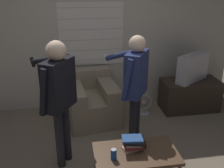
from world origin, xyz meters
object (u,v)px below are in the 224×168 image
(coffee_table, at_px, (136,155))
(book_stack, at_px, (133,143))
(person_left_standing, at_px, (58,90))
(spare_remote, at_px, (144,144))
(tv, at_px, (193,68))
(floor_fan, at_px, (144,105))
(armchair_beige, at_px, (91,101))
(person_right_standing, at_px, (135,79))
(soda_can, at_px, (114,154))

(coffee_table, relative_size, book_stack, 3.51)
(person_left_standing, distance_m, spare_remote, 1.18)
(tv, distance_m, person_left_standing, 2.51)
(spare_remote, distance_m, floor_fan, 1.54)
(armchair_beige, xyz_separation_m, tv, (1.76, 0.06, 0.46))
(armchair_beige, xyz_separation_m, book_stack, (0.34, -1.51, 0.17))
(coffee_table, distance_m, spare_remote, 0.18)
(book_stack, distance_m, spare_remote, 0.18)
(spare_remote, relative_size, floor_fan, 0.38)
(person_right_standing, bearing_deg, soda_can, -175.94)
(person_right_standing, distance_m, spare_remote, 0.85)
(book_stack, relative_size, floor_fan, 0.76)
(coffee_table, distance_m, person_right_standing, 0.98)
(floor_fan, bearing_deg, coffee_table, -109.17)
(coffee_table, bearing_deg, book_stack, 111.70)
(armchair_beige, xyz_separation_m, coffee_table, (0.36, -1.56, 0.04))
(armchair_beige, relative_size, coffee_table, 1.06)
(soda_can, relative_size, floor_fan, 0.36)
(spare_remote, bearing_deg, tv, 63.53)
(book_stack, bearing_deg, person_right_standing, 75.45)
(person_right_standing, bearing_deg, spare_remote, -150.71)
(person_left_standing, bearing_deg, person_right_standing, -42.84)
(person_left_standing, height_order, soda_can, person_left_standing)
(armchair_beige, bearing_deg, floor_fan, 173.68)
(person_left_standing, xyz_separation_m, soda_can, (0.55, -0.56, -0.55))
(tv, height_order, person_left_standing, person_left_standing)
(coffee_table, xyz_separation_m, floor_fan, (0.55, 1.57, -0.20))
(armchair_beige, relative_size, soda_can, 7.97)
(coffee_table, height_order, tv, tv)
(coffee_table, height_order, person_left_standing, person_left_standing)
(spare_remote, bearing_deg, book_stack, -144.55)
(spare_remote, bearing_deg, person_left_standing, 172.44)
(tv, height_order, floor_fan, tv)
(armchair_beige, xyz_separation_m, person_left_standing, (-0.46, -1.08, 0.69))
(coffee_table, height_order, floor_fan, coffee_table)
(coffee_table, xyz_separation_m, tv, (1.40, 1.63, 0.42))
(soda_can, bearing_deg, spare_remote, 26.02)
(person_left_standing, relative_size, spare_remote, 11.77)
(armchair_beige, bearing_deg, soda_can, 86.59)
(tv, xyz_separation_m, book_stack, (-1.42, -1.58, -0.29))
(coffee_table, bearing_deg, floor_fan, 70.83)
(tv, bearing_deg, person_left_standing, -5.69)
(soda_can, distance_m, spare_remote, 0.45)
(person_right_standing, xyz_separation_m, soda_can, (-0.42, -0.81, -0.53))
(coffee_table, relative_size, tv, 1.38)
(coffee_table, distance_m, tv, 2.19)
(tv, relative_size, floor_fan, 1.93)
(tv, xyz_separation_m, soda_can, (-1.67, -1.71, -0.32))
(coffee_table, xyz_separation_m, person_left_standing, (-0.82, 0.48, 0.66))
(coffee_table, bearing_deg, spare_remote, 41.56)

